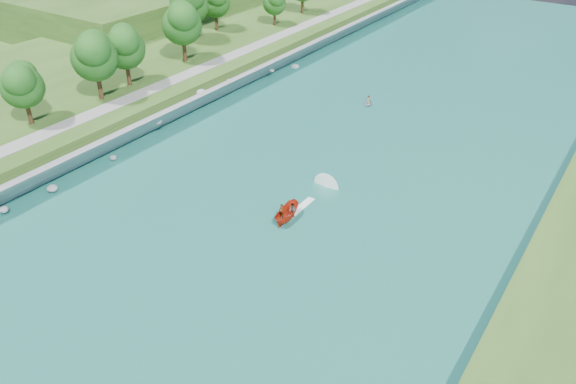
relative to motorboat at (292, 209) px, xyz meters
The scene contains 8 objects.
ground 14.00m from the motorboat, 102.82° to the right, with size 260.00×260.00×0.00m, color #2D5119.
river_water 7.14m from the motorboat, 115.92° to the left, with size 55.00×240.00×0.10m, color #19605B.
berm_west 53.49m from the motorboat, behind, with size 45.00×240.00×3.50m, color #2D5119.
riprap_bank 29.45m from the motorboat, 169.54° to the left, with size 4.00×236.00×4.09m.
riverside_path 36.26m from the motorboat, 169.84° to the left, with size 3.00×200.00×0.10m, color gray.
trees_west 44.05m from the motorboat, behind, with size 16.96×153.16×13.43m.
motorboat is the anchor object (origin of this frame).
raft 35.14m from the motorboat, 102.56° to the left, with size 2.58×3.02×1.57m.
Camera 1 is at (32.74, -31.48, 36.35)m, focal length 35.00 mm.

